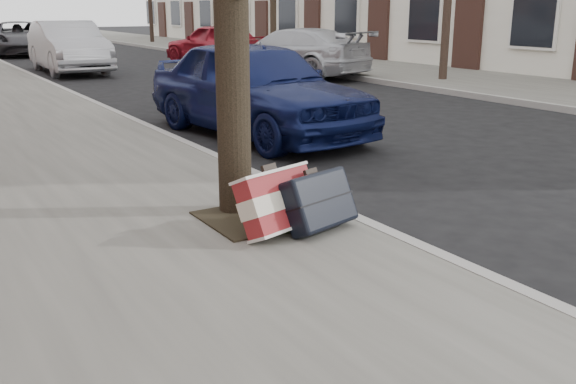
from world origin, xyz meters
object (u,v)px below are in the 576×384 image
suitcase_red (278,202)px  car_near_mid (68,47)px  suitcase_navy (319,201)px  car_near_front (256,88)px

suitcase_red → car_near_mid: (2.05, 15.24, 0.35)m
car_near_mid → suitcase_red: bearing=-96.5°
suitcase_navy → car_near_front: 4.63m
car_near_front → car_near_mid: 11.09m
car_near_front → car_near_mid: bearing=84.5°
suitcase_red → suitcase_navy: bearing=-35.5°
suitcase_navy → car_near_front: car_near_front is taller
car_near_front → car_near_mid: car_near_mid is taller
suitcase_navy → car_near_mid: car_near_mid is taller
car_near_front → suitcase_navy: bearing=-118.6°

